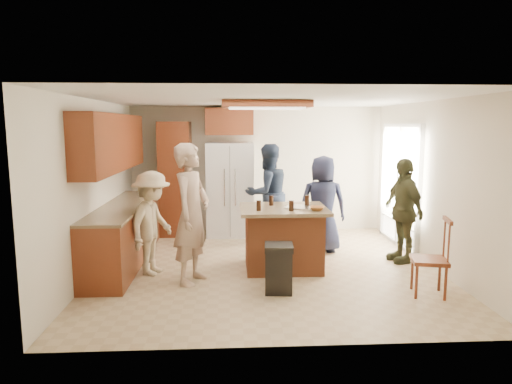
{
  "coord_description": "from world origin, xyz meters",
  "views": [
    {
      "loc": [
        -0.53,
        -6.65,
        2.14
      ],
      "look_at": [
        -0.16,
        0.04,
        1.15
      ],
      "focal_mm": 32.0,
      "sensor_mm": 36.0,
      "label": 1
    }
  ],
  "objects": [
    {
      "name": "left_cabinetry",
      "position": [
        -2.24,
        0.4,
        0.96
      ],
      "size": [
        0.64,
        3.0,
        2.3
      ],
      "color": "maroon",
      "rests_on": "ground"
    },
    {
      "name": "back_wall_units",
      "position": [
        -1.33,
        2.2,
        1.38
      ],
      "size": [
        1.8,
        0.6,
        2.45
      ],
      "color": "maroon",
      "rests_on": "ground"
    },
    {
      "name": "island_items",
      "position": [
        0.45,
        -0.17,
        0.97
      ],
      "size": [
        0.99,
        0.61,
        0.15
      ],
      "color": "silver",
      "rests_on": "kitchen_island"
    },
    {
      "name": "person_behind_right",
      "position": [
        1.01,
        0.83,
        0.82
      ],
      "size": [
        0.82,
        0.55,
        1.64
      ],
      "primitive_type": "imported",
      "rotation": [
        0.0,
        0.0,
        3.11
      ],
      "color": "black",
      "rests_on": "ground"
    },
    {
      "name": "refrigerator",
      "position": [
        -0.55,
        2.12,
        0.9
      ],
      "size": [
        0.9,
        0.76,
        1.8
      ],
      "color": "white",
      "rests_on": "ground"
    },
    {
      "name": "kitchen_island",
      "position": [
        0.24,
        -0.06,
        0.47
      ],
      "size": [
        1.28,
        1.03,
        0.93
      ],
      "color": "#9E4B28",
      "rests_on": "ground"
    },
    {
      "name": "person_behind_left",
      "position": [
        0.13,
        1.51,
        0.9
      ],
      "size": [
        1.03,
        0.88,
        1.8
      ],
      "primitive_type": "imported",
      "rotation": [
        0.0,
        0.0,
        3.61
      ],
      "color": "#1A2334",
      "rests_on": "ground"
    },
    {
      "name": "spindle_chair",
      "position": [
        1.97,
        -1.24,
        0.45
      ],
      "size": [
        0.51,
        0.51,
        0.99
      ],
      "color": "maroon",
      "rests_on": "ground"
    },
    {
      "name": "person_side_right",
      "position": [
        2.15,
        0.21,
        0.82
      ],
      "size": [
        0.66,
        1.03,
        1.63
      ],
      "primitive_type": "imported",
      "rotation": [
        0.0,
        0.0,
        -1.38
      ],
      "color": "#3B3C23",
      "rests_on": "ground"
    },
    {
      "name": "room_shell",
      "position": [
        4.37,
        1.64,
        0.87
      ],
      "size": [
        8.0,
        5.2,
        5.0
      ],
      "color": "tan",
      "rests_on": "ground"
    },
    {
      "name": "person_front_left",
      "position": [
        -1.06,
        -0.58,
        0.95
      ],
      "size": [
        0.72,
        0.83,
        1.9
      ],
      "primitive_type": "imported",
      "rotation": [
        0.0,
        0.0,
        1.21
      ],
      "color": "tan",
      "rests_on": "ground"
    },
    {
      "name": "person_counter",
      "position": [
        -1.66,
        -0.2,
        0.75
      ],
      "size": [
        0.74,
        1.06,
        1.49
      ],
      "primitive_type": "imported",
      "rotation": [
        0.0,
        0.0,
        1.24
      ],
      "color": "#C5AE87",
      "rests_on": "ground"
    },
    {
      "name": "trash_bin",
      "position": [
        0.07,
        -1.03,
        0.32
      ],
      "size": [
        0.39,
        0.39,
        0.63
      ],
      "color": "black",
      "rests_on": "ground"
    }
  ]
}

